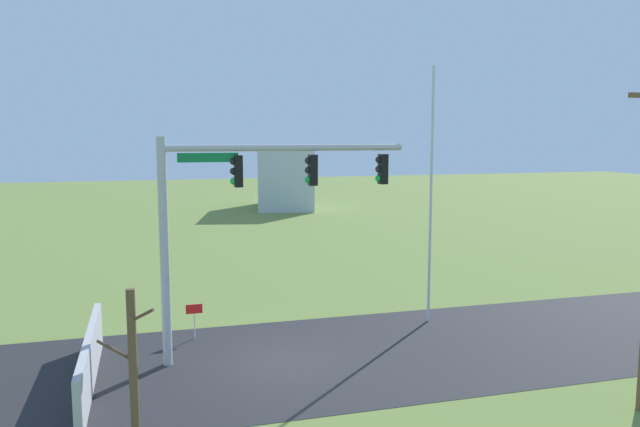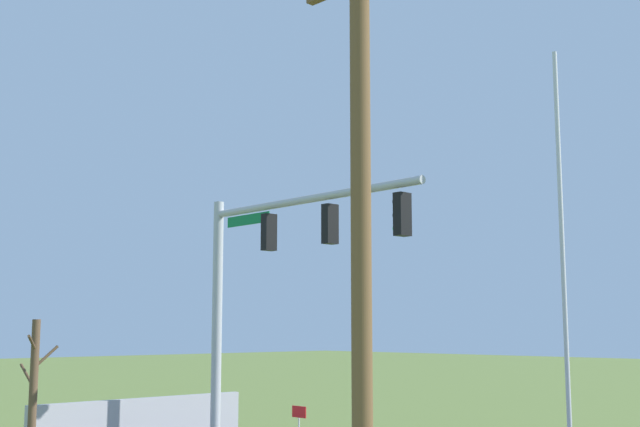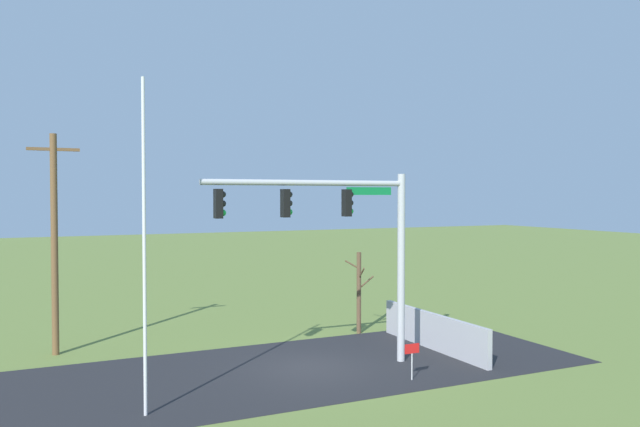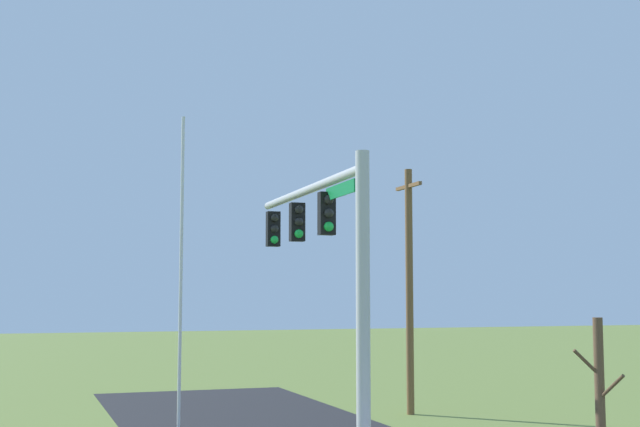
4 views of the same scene
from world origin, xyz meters
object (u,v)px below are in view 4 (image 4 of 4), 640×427
at_px(flagpole, 181,274).
at_px(signal_mast, 327,255).
at_px(utility_pole, 409,285).
at_px(bare_tree, 600,404).

bearing_deg(flagpole, signal_mast, 14.71).
xyz_separation_m(flagpole, utility_pole, (-1.95, 8.35, -0.29)).
distance_m(signal_mast, utility_pole, 11.31).
distance_m(flagpole, bare_tree, 12.74).
xyz_separation_m(signal_mast, bare_tree, (3.12, 4.77, -3.10)).
distance_m(signal_mast, bare_tree, 6.49).
height_order(signal_mast, flagpole, flagpole).
height_order(signal_mast, bare_tree, signal_mast).
relative_size(utility_pole, bare_tree, 2.35).
height_order(flagpole, utility_pole, flagpole).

